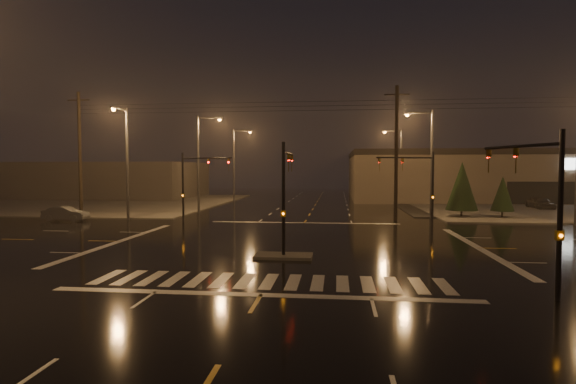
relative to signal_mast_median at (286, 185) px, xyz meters
The scene contains 24 objects.
ground 4.85m from the signal_mast_median, 90.00° to the left, with size 140.00×140.00×0.00m, color black.
sidewalk_ne 44.80m from the signal_mast_median, 47.79° to the left, with size 36.00×36.00×0.12m, color #4C4A44.
sidewalk_nw 44.80m from the signal_mast_median, 132.21° to the left, with size 36.00×36.00×0.12m, color #4C4A44.
median_island 3.79m from the signal_mast_median, 90.00° to the right, with size 3.00×1.60×0.15m, color #4C4A44.
crosswalk 7.01m from the signal_mast_median, 90.00° to the right, with size 15.00×2.60×0.01m, color beige.
stop_bar_near 8.77m from the signal_mast_median, 90.00° to the right, with size 16.00×0.50×0.01m, color beige.
stop_bar_far 14.56m from the signal_mast_median, 90.00° to the left, with size 16.00×0.50×0.01m, color beige.
retail_building 60.26m from the signal_mast_median, 54.49° to the left, with size 60.20×28.30×7.20m.
commercial_block 57.07m from the signal_mast_median, 127.83° to the left, with size 30.00×18.00×5.60m, color #423C3A.
signal_mast_median is the anchor object (origin of this frame).
signal_mast_ne 16.27m from the signal_mast_median, 54.28° to the left, with size 4.84×1.86×6.00m.
signal_mast_nw 16.27m from the signal_mast_median, 125.72° to the left, with size 4.84×1.86×6.00m.
signal_mast_se 12.22m from the signal_mast_median, 33.15° to the right, with size 1.55×3.87×6.00m.
streetlight_1 23.94m from the signal_mast_median, 117.96° to the left, with size 2.77×0.32×10.00m.
streetlight_2 38.78m from the signal_mast_median, 106.79° to the left, with size 2.77×0.32×10.00m.
streetlight_3 22.20m from the signal_mast_median, 59.61° to the left, with size 2.77×0.32×10.00m.
streetlight_4 40.69m from the signal_mast_median, 74.03° to the left, with size 2.77×0.32×10.00m.
streetlight_5 21.53m from the signal_mast_median, 138.30° to the left, with size 0.32×2.77×10.00m.
utility_pole_0 27.95m from the signal_mast_median, 142.19° to the left, with size 2.20×0.32×12.00m.
utility_pole_1 19.00m from the signal_mast_median, 64.89° to the left, with size 2.20×0.32×12.00m.
conifer_0 24.67m from the signal_mast_median, 54.00° to the left, with size 2.93×2.93×5.28m.
conifer_1 26.58m from the signal_mast_median, 47.24° to the left, with size 2.07×2.07×3.94m.
car_parked 39.44m from the signal_mast_median, 49.14° to the left, with size 1.79×4.44×1.51m, color black.
car_crossing 25.28m from the signal_mast_median, 147.83° to the left, with size 1.35×3.87×1.28m, color #53565A.
Camera 1 is at (2.77, -27.01, 4.63)m, focal length 28.00 mm.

